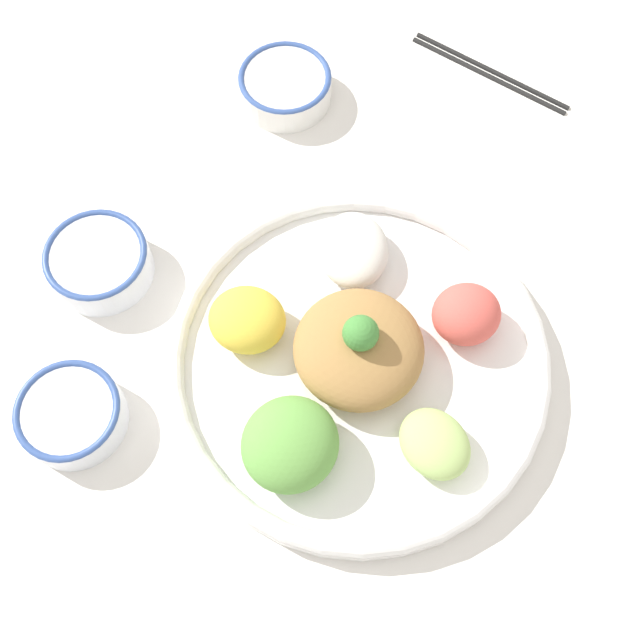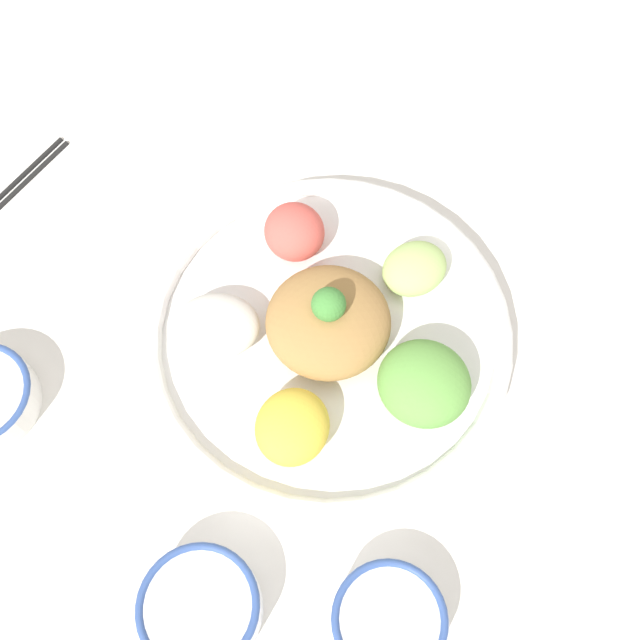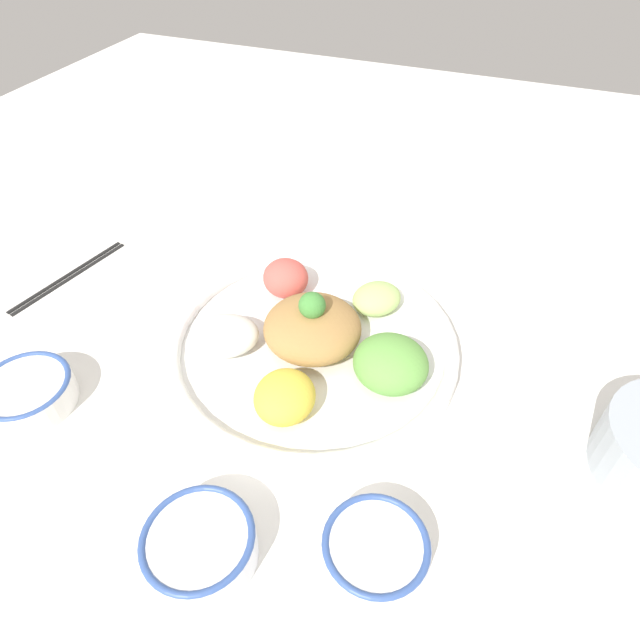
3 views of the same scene
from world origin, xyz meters
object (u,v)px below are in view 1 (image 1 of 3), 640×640
sauce_bowl_red (71,414)px  sauce_bowl_dark (285,85)px  rice_bowl_blue (99,261)px  chopsticks_pair_near (490,72)px  salad_platter (354,359)px

sauce_bowl_red → sauce_bowl_dark: (0.48, -0.03, -0.00)m
rice_bowl_blue → chopsticks_pair_near: bearing=-35.9°
salad_platter → sauce_bowl_red: (-0.16, 0.25, -0.00)m
salad_platter → sauce_bowl_red: size_ratio=3.74×
sauce_bowl_red → sauce_bowl_dark: bearing=-4.0°
salad_platter → sauce_bowl_red: salad_platter is taller
sauce_bowl_red → rice_bowl_blue: bearing=19.8°
sauce_bowl_red → chopsticks_pair_near: (0.61, -0.26, -0.02)m
sauce_bowl_red → chopsticks_pair_near: size_ratio=0.49×
rice_bowl_blue → chopsticks_pair_near: size_ratio=0.52×
sauce_bowl_red → sauce_bowl_dark: size_ratio=0.93×
sauce_bowl_red → rice_bowl_blue: 0.18m
chopsticks_pair_near → rice_bowl_blue: bearing=65.6°
sauce_bowl_dark → salad_platter: bearing=-145.6°
sauce_bowl_red → sauce_bowl_dark: 0.48m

